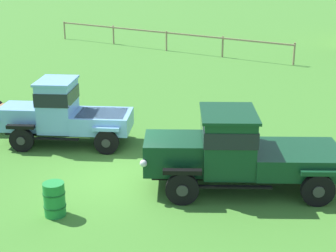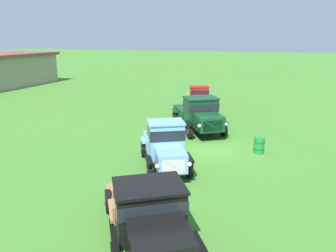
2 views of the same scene
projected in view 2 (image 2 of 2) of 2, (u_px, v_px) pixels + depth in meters
ground_plane at (207, 148)px, 18.11m from camera, size 240.00×240.00×0.00m
vintage_truck_foreground_near at (151, 218)px, 9.10m from camera, size 5.79×4.68×2.04m
vintage_truck_second_in_line at (165, 145)px, 15.16m from camera, size 4.74×3.59×2.31m
vintage_truck_midrow_center at (199, 113)px, 21.21m from camera, size 5.74×4.60×2.27m
vintage_truck_far_side at (199, 98)px, 27.06m from camera, size 4.94×3.15×2.04m
oil_drum_beside_row at (259, 145)px, 17.25m from camera, size 0.58×0.58×0.90m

